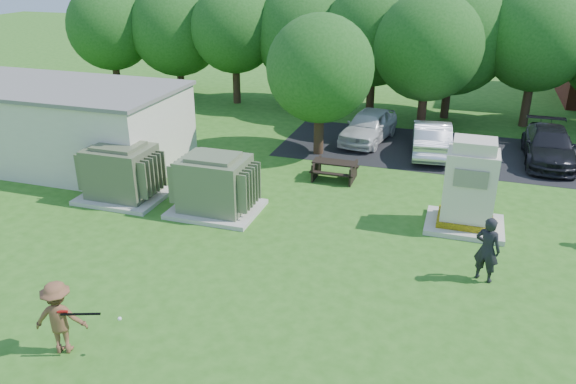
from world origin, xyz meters
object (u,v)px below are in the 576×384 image
(picnic_table, at_px, (335,168))
(car_dark, at_px, (549,146))
(batter, at_px, (60,317))
(generator_cabinet, at_px, (469,190))
(person_by_generator, at_px, (487,249))
(car_white, at_px, (369,126))
(transformer_left, at_px, (122,173))
(transformer_right, at_px, (215,185))
(car_silver_a, at_px, (431,137))

(picnic_table, bearing_deg, car_dark, 30.45)
(batter, bearing_deg, generator_cabinet, -150.82)
(person_by_generator, bearing_deg, car_white, -44.05)
(transformer_left, height_order, batter, transformer_left)
(transformer_left, xyz_separation_m, car_dark, (15.17, 9.03, -0.26))
(transformer_left, xyz_separation_m, person_by_generator, (12.59, -1.80, -0.02))
(picnic_table, bearing_deg, batter, -105.64)
(picnic_table, distance_m, car_white, 5.29)
(batter, distance_m, car_white, 17.72)
(transformer_right, height_order, car_white, transformer_right)
(person_by_generator, relative_size, car_white, 0.43)
(transformer_right, relative_size, car_dark, 0.61)
(transformer_right, bearing_deg, generator_cabinet, 9.48)
(batter, relative_size, car_dark, 0.36)
(transformer_right, xyz_separation_m, person_by_generator, (8.89, -1.80, -0.02))
(transformer_right, relative_size, batter, 1.69)
(person_by_generator, height_order, car_dark, person_by_generator)
(picnic_table, distance_m, car_silver_a, 5.52)
(person_by_generator, bearing_deg, generator_cabinet, -58.54)
(transformer_right, bearing_deg, batter, -91.09)
(car_white, height_order, car_silver_a, car_silver_a)
(transformer_left, height_order, picnic_table, transformer_left)
(transformer_right, height_order, car_dark, transformer_right)
(batter, relative_size, car_silver_a, 0.39)
(transformer_left, xyz_separation_m, generator_cabinet, (11.99, 1.38, 0.35))
(transformer_right, xyz_separation_m, car_white, (3.60, 9.45, -0.22))
(transformer_left, height_order, generator_cabinet, generator_cabinet)
(generator_cabinet, xyz_separation_m, picnic_table, (-5.07, 2.80, -0.86))
(car_white, bearing_deg, car_dark, 6.04)
(transformer_left, distance_m, car_silver_a, 13.37)
(transformer_right, height_order, person_by_generator, transformer_right)
(batter, bearing_deg, car_white, -120.66)
(car_silver_a, bearing_deg, car_dark, 179.51)
(batter, bearing_deg, car_silver_a, -130.72)
(picnic_table, height_order, car_dark, car_dark)
(generator_cabinet, height_order, car_silver_a, generator_cabinet)
(car_white, relative_size, car_dark, 0.90)
(batter, bearing_deg, picnic_table, -124.08)
(transformer_right, relative_size, person_by_generator, 1.58)
(car_silver_a, bearing_deg, transformer_right, 46.44)
(generator_cabinet, xyz_separation_m, car_silver_a, (-1.71, 7.17, -0.57))
(batter, xyz_separation_m, car_silver_a, (6.73, 16.42, -0.14))
(car_silver_a, xyz_separation_m, car_dark, (4.89, 0.47, -0.04))
(transformer_right, bearing_deg, person_by_generator, -11.42)
(transformer_right, bearing_deg, picnic_table, 52.37)
(generator_cabinet, bearing_deg, car_dark, 67.43)
(transformer_left, height_order, person_by_generator, transformer_left)
(generator_cabinet, relative_size, batter, 1.70)
(generator_cabinet, bearing_deg, person_by_generator, -79.31)
(generator_cabinet, distance_m, car_silver_a, 7.39)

